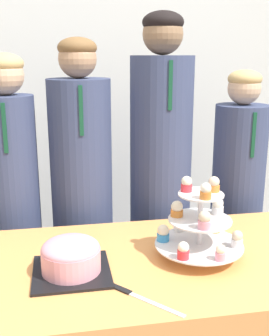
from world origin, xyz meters
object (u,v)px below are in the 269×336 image
object	(u,v)px
student_1	(83,204)
student_3	(236,207)
round_cake	(71,256)
student_0	(15,211)
student_2	(160,188)
cake_knife	(133,294)
cupcake_stand	(199,224)

from	to	relation	value
student_1	student_3	bearing A→B (deg)	-0.00
round_cake	student_0	size ratio (longest dim) A/B	0.18
round_cake	student_2	bearing A→B (deg)	54.51
cake_knife	student_2	world-z (taller)	student_2
round_cake	cupcake_stand	world-z (taller)	cupcake_stand
round_cake	student_2	distance (m)	0.82
student_2	student_3	world-z (taller)	student_2
cake_knife	cupcake_stand	size ratio (longest dim) A/B	0.68
cake_knife	cupcake_stand	distance (m)	0.38
cake_knife	student_3	bearing A→B (deg)	97.33
student_2	student_3	size ratio (longest dim) A/B	1.19
student_0	student_1	world-z (taller)	student_1
cake_knife	student_3	xyz separation A→B (m)	(0.72, 0.84, -0.07)
round_cake	student_0	xyz separation A→B (m)	(-0.25, 0.67, -0.07)
cupcake_stand	student_1	size ratio (longest dim) A/B	0.22
student_0	student_2	xyz separation A→B (m)	(0.73, 0.00, 0.07)
cake_knife	student_2	xyz separation A→B (m)	(0.29, 0.84, 0.07)
cupcake_stand	student_2	distance (m)	0.63
student_0	student_2	world-z (taller)	student_2
student_0	round_cake	bearing A→B (deg)	-69.37
round_cake	cake_knife	size ratio (longest dim) A/B	1.19
round_cake	student_0	bearing A→B (deg)	110.63
round_cake	student_0	distance (m)	0.72
student_0	student_1	bearing A→B (deg)	0.00
student_1	student_2	world-z (taller)	student_2
cake_knife	student_0	distance (m)	0.95
round_cake	student_3	xyz separation A→B (m)	(0.90, 0.67, -0.13)
cupcake_stand	student_3	xyz separation A→B (m)	(0.43, 0.63, -0.19)
student_0	student_3	world-z (taller)	student_0
student_1	student_3	xyz separation A→B (m)	(0.82, -0.00, -0.07)
round_cake	student_3	world-z (taller)	student_3
round_cake	cake_knife	world-z (taller)	round_cake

